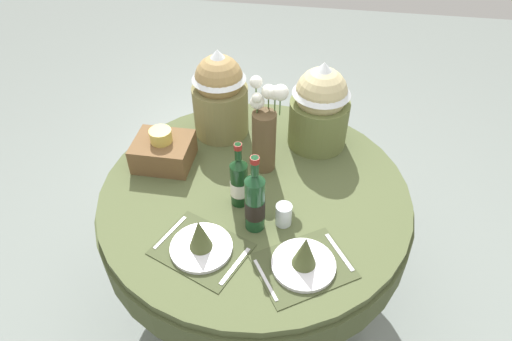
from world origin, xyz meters
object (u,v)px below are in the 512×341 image
Objects in this scene: dining_table at (255,209)px; wine_bottle_centre at (255,201)px; place_setting_right at (304,259)px; tumbler_near_left at (284,215)px; wine_bottle_left at (239,181)px; woven_basket_side_left at (163,151)px; place_setting_left at (201,242)px; gift_tub_back_left at (220,90)px; flower_vase at (265,129)px; gift_tub_back_right at (320,102)px.

wine_bottle_centre is at bearing -80.58° from dining_table.
tumbler_near_left is at bearing 115.89° from place_setting_right.
dining_table is 4.40× the size of wine_bottle_left.
place_setting_right is at bearing -35.54° from woven_basket_side_left.
tumbler_near_left is (0.29, 0.19, 0.00)m from place_setting_left.
place_setting_right is 0.23m from tumbler_near_left.
tumbler_near_left is 0.37× the size of woven_basket_side_left.
tumbler_near_left is 0.71m from gift_tub_back_left.
place_setting_right is 0.42m from wine_bottle_left.
gift_tub_back_left reaches higher than woven_basket_side_left.
gift_tub_back_left is at bearing 96.41° from place_setting_left.
place_setting_left is 0.79m from gift_tub_back_left.
gift_tub_back_left is 1.73× the size of woven_basket_side_left.
woven_basket_side_left is at bearing 152.92° from wine_bottle_left.
place_setting_right is 0.28m from wine_bottle_centre.
dining_table is 0.48m from place_setting_right.
gift_tub_back_left is at bearing 137.47° from flower_vase.
gift_tub_back_left reaches higher than wine_bottle_left.
dining_table is 14.34× the size of tumbler_near_left.
flower_vase is at bearing 6.17° from woven_basket_side_left.
wine_bottle_left is at bearing 70.37° from place_setting_left.
tumbler_near_left is (0.20, -0.09, -0.07)m from wine_bottle_left.
dining_table is 0.26m from wine_bottle_left.
place_setting_right is (0.24, -0.38, 0.17)m from dining_table.
gift_tub_back_right reaches higher than wine_bottle_centre.
gift_tub_back_left is 0.39m from woven_basket_side_left.
dining_table is 0.59m from gift_tub_back_left.
gift_tub_back_right is (0.00, 0.76, 0.18)m from place_setting_right.
tumbler_near_left is (0.15, -0.17, 0.17)m from dining_table.
dining_table is 0.43m from place_setting_left.
place_setting_right is at bearing -38.76° from wine_bottle_centre.
place_setting_right is 4.42× the size of tumbler_near_left.
gift_tub_back_right is 1.68× the size of woven_basket_side_left.
flower_vase is 4.57× the size of tumbler_near_left.
gift_tub_back_right is at bearing 62.05° from place_setting_left.
gift_tub_back_left is (-0.25, 0.23, 0.03)m from flower_vase.
wine_bottle_left reaches higher than tumbler_near_left.
wine_bottle_left is 0.70× the size of gift_tub_back_left.
flower_vase is 1.70× the size of woven_basket_side_left.
place_setting_right is 1.64× the size of woven_basket_side_left.
gift_tub_back_right is 0.76m from woven_basket_side_left.
gift_tub_back_right is (0.25, 0.38, 0.36)m from dining_table.
place_setting_right is at bearing -90.05° from gift_tub_back_right.
place_setting_left is 1.59× the size of woven_basket_side_left.
place_setting_left is 0.58m from flower_vase.
dining_table is at bearing -59.48° from gift_tub_back_left.
gift_tub_back_left is 0.48m from gift_tub_back_right.
wine_bottle_left is at bearing -105.43° from flower_vase.
gift_tub_back_right is at bearing -1.87° from gift_tub_back_left.
gift_tub_back_right is (0.39, 0.74, 0.18)m from place_setting_left.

